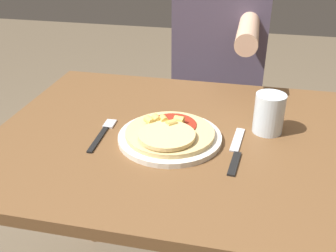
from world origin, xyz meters
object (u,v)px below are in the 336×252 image
(plate, at_px, (168,137))
(fork, at_px, (103,133))
(pizza, at_px, (167,132))
(dining_table, at_px, (172,176))
(drinking_glass, at_px, (269,113))
(knife, at_px, (236,151))
(person_diner, at_px, (220,62))

(plate, height_order, fork, plate)
(fork, bearing_deg, pizza, 0.25)
(dining_table, distance_m, fork, 0.23)
(plate, distance_m, drinking_glass, 0.27)
(knife, distance_m, person_diner, 0.72)
(plate, xyz_separation_m, pizza, (-0.00, -0.00, 0.02))
(dining_table, distance_m, plate, 0.15)
(knife, bearing_deg, pizza, 174.06)
(plate, xyz_separation_m, person_diner, (0.07, 0.69, -0.02))
(person_diner, bearing_deg, pizza, -95.45)
(drinking_glass, height_order, person_diner, person_diner)
(fork, distance_m, person_diner, 0.74)
(drinking_glass, bearing_deg, person_diner, 107.25)
(person_diner, bearing_deg, plate, -95.40)
(drinking_glass, bearing_deg, dining_table, -164.80)
(knife, height_order, drinking_glass, drinking_glass)
(fork, bearing_deg, person_diner, 70.95)
(knife, distance_m, drinking_glass, 0.15)
(fork, distance_m, drinking_glass, 0.44)
(pizza, bearing_deg, fork, -179.75)
(knife, xyz_separation_m, person_diner, (-0.11, 0.72, -0.02))
(pizza, height_order, person_diner, person_diner)
(plate, distance_m, person_diner, 0.70)
(fork, relative_size, drinking_glass, 1.64)
(dining_table, height_order, plate, plate)
(dining_table, distance_m, pizza, 0.17)
(pizza, height_order, drinking_glass, drinking_glass)
(dining_table, height_order, pizza, pizza)
(plate, relative_size, knife, 1.20)
(plate, distance_m, knife, 0.18)
(person_diner, bearing_deg, drinking_glass, -72.75)
(dining_table, xyz_separation_m, drinking_glass, (0.24, 0.07, 0.19))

